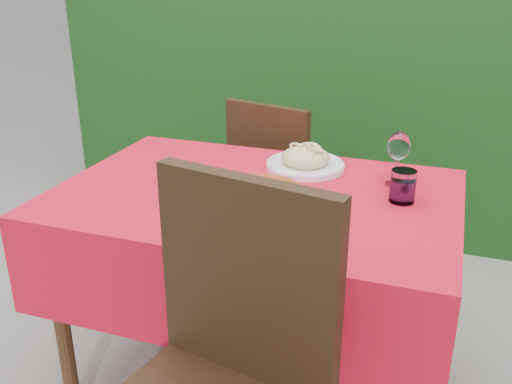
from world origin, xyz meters
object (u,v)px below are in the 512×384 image
(water_glass, at_px, (403,188))
(wine_glass, at_px, (399,148))
(pizza_plate, at_px, (259,196))
(chair_far, at_px, (278,183))
(pasta_plate, at_px, (305,161))
(fork, at_px, (169,180))
(chair_near, at_px, (221,373))

(water_glass, bearing_deg, wine_glass, 104.30)
(pizza_plate, distance_m, wine_glass, 0.48)
(chair_far, bearing_deg, pasta_plate, 132.95)
(pizza_plate, relative_size, pasta_plate, 1.09)
(wine_glass, bearing_deg, water_glass, -75.70)
(pasta_plate, relative_size, wine_glass, 1.53)
(chair_far, distance_m, fork, 0.77)
(chair_far, bearing_deg, wine_glass, 153.04)
(chair_far, relative_size, pizza_plate, 2.91)
(pasta_plate, bearing_deg, pizza_plate, -98.19)
(water_glass, bearing_deg, fork, -173.95)
(wine_glass, bearing_deg, chair_near, -107.43)
(chair_near, distance_m, water_glass, 0.80)
(pasta_plate, bearing_deg, fork, -145.53)
(chair_near, bearing_deg, chair_far, 113.49)
(chair_near, height_order, chair_far, chair_near)
(wine_glass, height_order, fork, wine_glass)
(chair_far, bearing_deg, pizza_plate, 118.05)
(chair_near, xyz_separation_m, water_glass, (0.30, 0.71, 0.22))
(chair_far, xyz_separation_m, wine_glass, (0.55, -0.50, 0.37))
(chair_far, relative_size, pasta_plate, 3.18)
(pasta_plate, xyz_separation_m, fork, (-0.40, -0.27, -0.02))
(water_glass, relative_size, wine_glass, 0.56)
(chair_near, relative_size, water_glass, 9.99)
(fork, bearing_deg, chair_near, -75.64)
(pizza_plate, distance_m, pasta_plate, 0.35)
(pizza_plate, distance_m, water_glass, 0.43)
(chair_far, bearing_deg, chair_near, 117.04)
(pasta_plate, bearing_deg, chair_far, 117.86)
(wine_glass, bearing_deg, chair_far, 137.95)
(pasta_plate, height_order, water_glass, water_glass)
(chair_far, distance_m, pizza_plate, 0.85)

